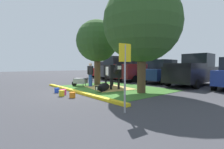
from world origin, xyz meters
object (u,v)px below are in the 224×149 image
(parking_sign, at_px, (125,64))
(bucket_pink, at_px, (63,92))
(person_handler, at_px, (90,74))
(pickup_truck_black, at_px, (193,71))
(suv_dark_grey, at_px, (119,68))
(sedan_silver, at_px, (162,72))
(pickup_truck_maroon, at_px, (140,70))
(wheelbarrow, at_px, (80,81))
(shade_tree_right, at_px, (142,23))
(cow_holstein, at_px, (112,71))
(bucket_blue, at_px, (57,90))
(sedan_red, at_px, (107,70))
(shade_tree_left, at_px, (97,41))
(calf_lying, at_px, (103,87))
(bucket_orange, at_px, (72,95))
(bucket_yellow, at_px, (62,93))

(parking_sign, xyz_separation_m, bucket_pink, (-4.34, -0.20, -1.39))
(person_handler, distance_m, pickup_truck_black, 7.72)
(person_handler, distance_m, suv_dark_grey, 7.29)
(person_handler, bearing_deg, sedan_silver, 75.67)
(pickup_truck_maroon, relative_size, sedan_silver, 1.23)
(wheelbarrow, bearing_deg, shade_tree_right, 13.75)
(shade_tree_right, distance_m, cow_holstein, 3.59)
(bucket_blue, relative_size, pickup_truck_black, 0.05)
(bucket_blue, relative_size, sedan_red, 0.06)
(shade_tree_right, xyz_separation_m, person_handler, (-3.94, -0.80, -2.85))
(wheelbarrow, distance_m, pickup_truck_black, 8.52)
(shade_tree_left, height_order, calf_lying, shade_tree_left)
(shade_tree_left, bearing_deg, pickup_truck_maroon, 92.48)
(wheelbarrow, bearing_deg, bucket_orange, -33.16)
(calf_lying, distance_m, person_handler, 2.31)
(calf_lying, relative_size, bucket_yellow, 4.57)
(bucket_blue, height_order, sedan_silver, sedan_silver)
(calf_lying, bearing_deg, shade_tree_right, 35.42)
(person_handler, xyz_separation_m, bucket_blue, (0.92, -2.75, -0.78))
(person_handler, height_order, wheelbarrow, person_handler)
(bucket_pink, relative_size, pickup_truck_black, 0.06)
(shade_tree_left, bearing_deg, calf_lying, -28.27)
(calf_lying, relative_size, person_handler, 0.78)
(pickup_truck_black, bearing_deg, suv_dark_grey, -178.08)
(bucket_blue, distance_m, bucket_pink, 0.80)
(cow_holstein, relative_size, pickup_truck_maroon, 0.54)
(wheelbarrow, distance_m, bucket_pink, 3.48)
(bucket_orange, bearing_deg, bucket_blue, -178.58)
(person_handler, height_order, pickup_truck_black, pickup_truck_black)
(wheelbarrow, height_order, bucket_yellow, wheelbarrow)
(sedan_red, bearing_deg, cow_holstein, -35.94)
(calf_lying, xyz_separation_m, suv_dark_grey, (-6.00, 6.65, 1.03))
(shade_tree_left, height_order, parking_sign, shade_tree_left)
(bucket_blue, distance_m, sedan_silver, 9.20)
(person_handler, xyz_separation_m, pickup_truck_black, (4.23, 6.45, 0.20))
(calf_lying, relative_size, bucket_orange, 4.44)
(person_handler, bearing_deg, calf_lying, -12.13)
(wheelbarrow, bearing_deg, bucket_blue, -53.73)
(bucket_orange, xyz_separation_m, suv_dark_grey, (-6.60, 8.89, 1.13))
(shade_tree_right, xyz_separation_m, bucket_orange, (-1.18, -3.51, -3.63))
(bucket_blue, height_order, pickup_truck_maroon, pickup_truck_maroon)
(calf_lying, xyz_separation_m, sedan_silver, (-0.53, 6.84, 0.75))
(wheelbarrow, height_order, sedan_silver, sedan_silver)
(cow_holstein, height_order, bucket_pink, cow_holstein)
(calf_lying, height_order, bucket_orange, calf_lying)
(shade_tree_right, distance_m, parking_sign, 4.53)
(calf_lying, xyz_separation_m, wheelbarrow, (-2.99, 0.10, 0.15))
(sedan_silver, bearing_deg, bucket_yellow, -87.14)
(shade_tree_right, distance_m, pickup_truck_maroon, 7.96)
(shade_tree_left, xyz_separation_m, bucket_yellow, (2.90, -4.08, -3.24))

